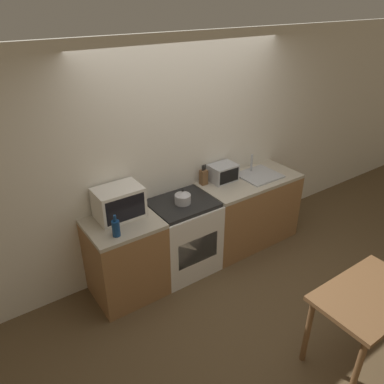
{
  "coord_description": "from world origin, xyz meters",
  "views": [
    {
      "loc": [
        -2.24,
        -2.23,
        2.93
      ],
      "look_at": [
        -0.22,
        0.67,
        1.05
      ],
      "focal_mm": 35.0,
      "sensor_mm": 36.0,
      "label": 1
    }
  ],
  "objects_px": {
    "stove_range": "(183,236)",
    "bottle": "(116,228)",
    "dining_table": "(368,303)",
    "toaster_oven": "(223,173)",
    "microwave": "(119,203)",
    "kettle": "(183,197)"
  },
  "relations": [
    {
      "from": "stove_range",
      "to": "kettle",
      "type": "distance_m",
      "value": 0.53
    },
    {
      "from": "toaster_oven",
      "to": "stove_range",
      "type": "bearing_deg",
      "value": -166.71
    },
    {
      "from": "stove_range",
      "to": "toaster_oven",
      "type": "relative_size",
      "value": 2.77
    },
    {
      "from": "kettle",
      "to": "microwave",
      "type": "distance_m",
      "value": 0.7
    },
    {
      "from": "kettle",
      "to": "bottle",
      "type": "distance_m",
      "value": 0.87
    },
    {
      "from": "microwave",
      "to": "kettle",
      "type": "bearing_deg",
      "value": -11.93
    },
    {
      "from": "kettle",
      "to": "bottle",
      "type": "bearing_deg",
      "value": -169.51
    },
    {
      "from": "stove_range",
      "to": "dining_table",
      "type": "relative_size",
      "value": 0.94
    },
    {
      "from": "kettle",
      "to": "stove_range",
      "type": "bearing_deg",
      "value": 70.04
    },
    {
      "from": "stove_range",
      "to": "bottle",
      "type": "relative_size",
      "value": 4.04
    },
    {
      "from": "kettle",
      "to": "bottle",
      "type": "height_order",
      "value": "bottle"
    },
    {
      "from": "stove_range",
      "to": "toaster_oven",
      "type": "height_order",
      "value": "toaster_oven"
    },
    {
      "from": "stove_range",
      "to": "kettle",
      "type": "height_order",
      "value": "kettle"
    },
    {
      "from": "microwave",
      "to": "dining_table",
      "type": "xyz_separation_m",
      "value": [
        1.27,
        -2.05,
        -0.43
      ]
    },
    {
      "from": "stove_range",
      "to": "dining_table",
      "type": "xyz_separation_m",
      "value": [
        0.59,
        -1.93,
        0.19
      ]
    },
    {
      "from": "bottle",
      "to": "toaster_oven",
      "type": "distance_m",
      "value": 1.61
    },
    {
      "from": "stove_range",
      "to": "kettle",
      "type": "relative_size",
      "value": 5.1
    },
    {
      "from": "stove_range",
      "to": "bottle",
      "type": "height_order",
      "value": "bottle"
    },
    {
      "from": "stove_range",
      "to": "microwave",
      "type": "bearing_deg",
      "value": 169.83
    },
    {
      "from": "bottle",
      "to": "toaster_oven",
      "type": "height_order",
      "value": "bottle"
    },
    {
      "from": "stove_range",
      "to": "bottle",
      "type": "bearing_deg",
      "value": -168.31
    },
    {
      "from": "bottle",
      "to": "stove_range",
      "type": "bearing_deg",
      "value": 11.69
    }
  ]
}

